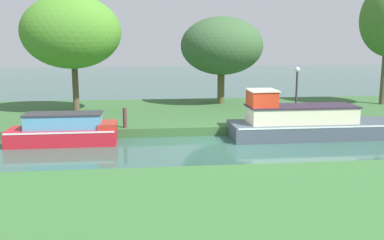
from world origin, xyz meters
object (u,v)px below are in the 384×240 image
(mooring_post_near, at_px, (43,122))
(lamp_post, at_px, (297,87))
(willow_tree_left, at_px, (71,32))
(mooring_post_far, at_px, (125,118))
(willow_tree_centre, at_px, (222,46))
(red_narrowboat, at_px, (65,131))
(slate_barge, at_px, (306,123))

(mooring_post_near, bearing_deg, lamp_post, 3.63)
(willow_tree_left, xyz_separation_m, mooring_post_near, (-0.70, -4.57, -3.98))
(mooring_post_far, bearing_deg, willow_tree_centre, 50.52)
(willow_tree_centre, relative_size, lamp_post, 2.03)
(lamp_post, height_order, mooring_post_far, lamp_post)
(red_narrowboat, height_order, willow_tree_left, willow_tree_left)
(slate_barge, relative_size, mooring_post_far, 8.32)
(willow_tree_left, distance_m, willow_tree_centre, 8.88)
(red_narrowboat, bearing_deg, mooring_post_near, 133.87)
(slate_barge, relative_size, lamp_post, 2.83)
(mooring_post_near, distance_m, mooring_post_far, 3.58)
(red_narrowboat, distance_m, mooring_post_near, 1.64)
(red_narrowboat, relative_size, mooring_post_near, 6.54)
(slate_barge, bearing_deg, lamp_post, 83.79)
(mooring_post_near, bearing_deg, willow_tree_left, 81.33)
(willow_tree_centre, bearing_deg, slate_barge, -73.73)
(willow_tree_centre, relative_size, mooring_post_far, 5.98)
(willow_tree_centre, xyz_separation_m, mooring_post_far, (-5.66, -6.87, -3.12))
(slate_barge, bearing_deg, mooring_post_near, 174.22)
(lamp_post, relative_size, mooring_post_far, 2.94)
(willow_tree_left, distance_m, mooring_post_near, 6.10)
(willow_tree_centre, bearing_deg, lamp_post, -67.34)
(red_narrowboat, xyz_separation_m, willow_tree_left, (-0.43, 5.74, 4.15))
(slate_barge, height_order, mooring_post_far, slate_barge)
(willow_tree_centre, height_order, mooring_post_near, willow_tree_centre)
(red_narrowboat, height_order, mooring_post_near, red_narrowboat)
(red_narrowboat, height_order, willow_tree_centre, willow_tree_centre)
(mooring_post_near, bearing_deg, red_narrowboat, -46.13)
(slate_barge, bearing_deg, willow_tree_centre, 106.27)
(willow_tree_left, height_order, lamp_post, willow_tree_left)
(slate_barge, xyz_separation_m, mooring_post_far, (-8.01, 1.17, 0.17))
(willow_tree_centre, relative_size, mooring_post_near, 7.88)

